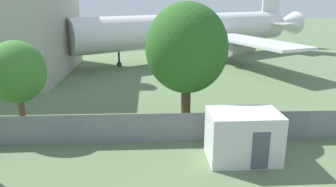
{
  "coord_description": "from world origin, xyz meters",
  "views": [
    {
      "loc": [
        -1.26,
        -6.93,
        7.96
      ],
      "look_at": [
        -0.23,
        13.22,
        2.0
      ],
      "focal_mm": 35.0,
      "sensor_mm": 36.0,
      "label": 1
    }
  ],
  "objects_px": {
    "tree_near_hangar": "(17,72)",
    "tree_behind_benches": "(187,48)",
    "airplane": "(194,30)",
    "portable_cabin": "(243,136)"
  },
  "relations": [
    {
      "from": "tree_near_hangar",
      "to": "tree_behind_benches",
      "type": "relative_size",
      "value": 0.72
    },
    {
      "from": "airplane",
      "to": "tree_near_hangar",
      "type": "height_order",
      "value": "airplane"
    },
    {
      "from": "airplane",
      "to": "tree_near_hangar",
      "type": "relative_size",
      "value": 6.84
    },
    {
      "from": "airplane",
      "to": "tree_behind_benches",
      "type": "height_order",
      "value": "airplane"
    },
    {
      "from": "airplane",
      "to": "tree_behind_benches",
      "type": "xyz_separation_m",
      "value": [
        -3.48,
        -23.74,
        1.14
      ]
    },
    {
      "from": "tree_near_hangar",
      "to": "airplane",
      "type": "bearing_deg",
      "value": 60.71
    },
    {
      "from": "airplane",
      "to": "portable_cabin",
      "type": "relative_size",
      "value": 10.83
    },
    {
      "from": "tree_near_hangar",
      "to": "portable_cabin",
      "type": "bearing_deg",
      "value": -19.92
    },
    {
      "from": "portable_cabin",
      "to": "tree_near_hangar",
      "type": "distance_m",
      "value": 13.57
    },
    {
      "from": "airplane",
      "to": "tree_near_hangar",
      "type": "xyz_separation_m",
      "value": [
        -13.7,
        -24.42,
        -0.1
      ]
    }
  ]
}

